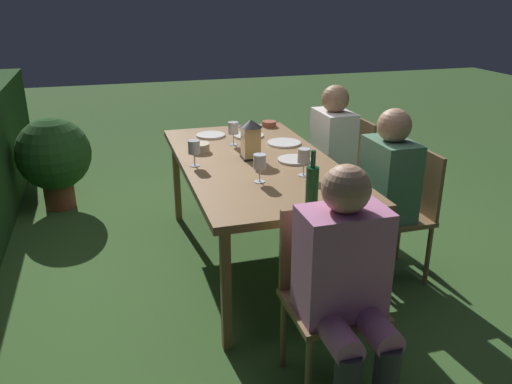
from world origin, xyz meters
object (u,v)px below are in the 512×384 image
at_px(wine_glass_c, 260,163).
at_px(plate_b, 294,160).
at_px(wine_glass_a, 194,148).
at_px(chair_side_left_a, 404,208).
at_px(plate_a, 284,143).
at_px(person_in_green, 379,189).
at_px(bowl_bread, 199,147).
at_px(person_in_pink, 347,282).
at_px(wine_glass_d, 233,129).
at_px(plate_c, 248,136).
at_px(potted_plant_by_hedge, 54,156).
at_px(chair_side_left_b, 347,167).
at_px(wine_glass_b, 304,157).
at_px(chair_head_near, 327,289).
at_px(plate_d, 211,135).
at_px(lantern_centerpiece, 251,137).
at_px(dining_table, 256,167).
at_px(green_bottle_on_table, 312,184).
at_px(person_in_cream, 325,151).
at_px(bowl_olives, 269,124).

distance_m(wine_glass_c, plate_b, 0.48).
bearing_deg(wine_glass_a, chair_side_left_a, -108.03).
bearing_deg(plate_a, person_in_green, -152.80).
height_order(plate_a, bowl_bread, bowl_bread).
bearing_deg(bowl_bread, person_in_pink, -169.21).
xyz_separation_m(wine_glass_d, plate_c, (0.19, -0.17, -0.11)).
bearing_deg(potted_plant_by_hedge, chair_side_left_b, -114.19).
bearing_deg(bowl_bread, plate_c, -56.54).
height_order(wine_glass_b, potted_plant_by_hedge, wine_glass_b).
bearing_deg(person_in_pink, chair_head_near, -0.00).
bearing_deg(potted_plant_by_hedge, bowl_bread, -137.13).
xyz_separation_m(chair_side_left_a, plate_d, (1.11, 1.05, 0.28)).
height_order(chair_head_near, potted_plant_by_hedge, chair_head_near).
bearing_deg(plate_d, wine_glass_b, -161.30).
bearing_deg(plate_d, wine_glass_a, 160.33).
bearing_deg(chair_side_left_a, lantern_centerpiece, 62.49).
height_order(dining_table, lantern_centerpiece, lantern_centerpiece).
bearing_deg(bowl_bread, person_in_green, -125.80).
xyz_separation_m(green_bottle_on_table, bowl_bread, (1.10, 0.40, -0.08)).
bearing_deg(wine_glass_a, plate_a, -65.82).
bearing_deg(person_in_green, plate_c, 29.55).
bearing_deg(bowl_bread, wine_glass_b, -142.72).
height_order(dining_table, chair_head_near, chair_head_near).
bearing_deg(person_in_pink, plate_c, -3.21).
bearing_deg(wine_glass_c, person_in_cream, -43.07).
xyz_separation_m(person_in_cream, wine_glass_b, (-0.81, 0.50, 0.24)).
xyz_separation_m(dining_table, plate_d, (0.68, 0.17, 0.06)).
bearing_deg(person_in_green, dining_table, 57.99).
bearing_deg(plate_b, green_bottle_on_table, 166.88).
height_order(wine_glass_b, bowl_bread, wine_glass_b).
relative_size(chair_side_left_b, bowl_bread, 6.17).
xyz_separation_m(person_in_cream, chair_side_left_a, (-0.86, -0.20, -0.15)).
bearing_deg(bowl_bread, lantern_centerpiece, -130.63).
xyz_separation_m(chair_head_near, person_in_pink, (-0.20, 0.00, 0.15)).
bearing_deg(person_in_green, wine_glass_c, 88.61).
height_order(plate_d, bowl_bread, bowl_bread).
relative_size(wine_glass_b, bowl_bread, 1.20).
bearing_deg(wine_glass_b, person_in_green, -96.26).
xyz_separation_m(person_in_cream, person_in_green, (-0.86, 0.00, 0.00)).
xyz_separation_m(person_in_cream, person_in_pink, (-1.83, 0.69, 0.00)).
relative_size(person_in_pink, wine_glass_c, 6.80).
bearing_deg(plate_d, lantern_centerpiece, -167.37).
bearing_deg(potted_plant_by_hedge, wine_glass_b, -139.09).
relative_size(chair_side_left_a, green_bottle_on_table, 3.00).
xyz_separation_m(person_in_cream, green_bottle_on_table, (-1.23, 0.62, 0.23)).
bearing_deg(plate_a, bowl_olives, -5.91).
height_order(dining_table, plate_b, plate_b).
height_order(chair_head_near, person_in_pink, person_in_pink).
xyz_separation_m(chair_side_left_a, lantern_centerpiece, (0.47, 0.91, 0.42)).
xyz_separation_m(chair_head_near, wine_glass_b, (0.83, -0.19, 0.39)).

